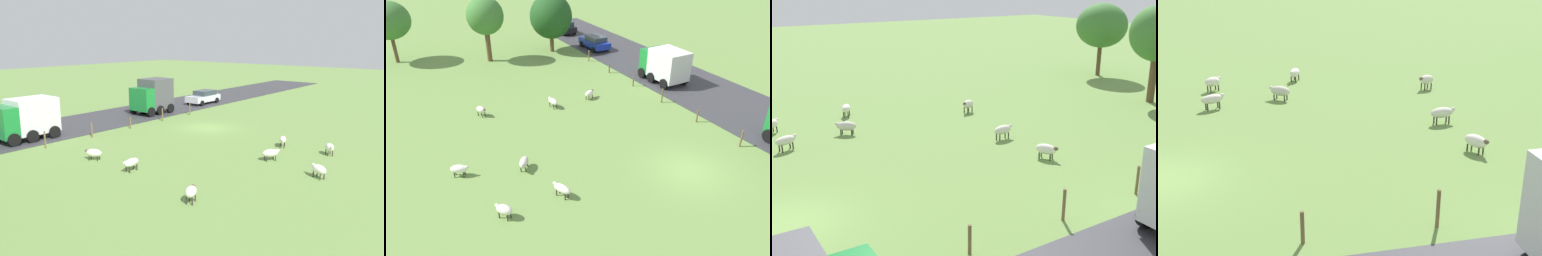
% 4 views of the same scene
% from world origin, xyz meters
% --- Properties ---
extents(ground_plane, '(160.00, 160.00, 0.00)m').
position_xyz_m(ground_plane, '(0.00, 0.00, 0.00)').
color(ground_plane, '#6B8E47').
extents(road_strip, '(8.00, 80.00, 0.06)m').
position_xyz_m(road_strip, '(10.09, 0.00, 0.03)').
color(road_strip, '#38383D').
rests_on(road_strip, ground_plane).
extents(sheep_0, '(1.19, 0.93, 0.75)m').
position_xyz_m(sheep_0, '(0.08, 12.28, 0.49)').
color(sheep_0, silver).
rests_on(sheep_0, ground_plane).
extents(sheep_1, '(0.88, 1.28, 0.79)m').
position_xyz_m(sheep_1, '(-8.01, 1.65, 0.55)').
color(sheep_1, silver).
rests_on(sheep_1, ground_plane).
extents(sheep_2, '(1.07, 1.24, 0.77)m').
position_xyz_m(sheep_2, '(-8.88, 5.15, 0.51)').
color(sheep_2, beige).
rests_on(sheep_2, ground_plane).
extents(sheep_3, '(0.84, 1.07, 0.84)m').
position_xyz_m(sheep_3, '(-9.14, 13.60, 0.56)').
color(sheep_3, silver).
rests_on(sheep_3, ground_plane).
extents(sheep_4, '(0.98, 1.07, 0.83)m').
position_xyz_m(sheep_4, '(-11.41, 1.57, 0.56)').
color(sheep_4, silver).
rests_on(sheep_4, ground_plane).
extents(sheep_5, '(0.61, 1.30, 0.80)m').
position_xyz_m(sheep_5, '(-3.46, 12.26, 0.54)').
color(sheep_5, silver).
rests_on(sheep_5, ground_plane).
extents(sheep_6, '(1.16, 0.92, 0.78)m').
position_xyz_m(sheep_6, '(-12.58, 6.39, 0.52)').
color(sheep_6, white).
rests_on(sheep_6, ground_plane).
extents(fence_post_0, '(0.12, 0.12, 1.21)m').
position_xyz_m(fence_post_0, '(5.12, -3.70, 0.60)').
color(fence_post_0, brown).
rests_on(fence_post_0, ground_plane).
extents(fence_post_1, '(0.12, 0.12, 1.27)m').
position_xyz_m(fence_post_1, '(5.12, 0.40, 0.63)').
color(fence_post_1, brown).
rests_on(fence_post_1, ground_plane).
extents(fence_post_2, '(0.12, 0.12, 1.03)m').
position_xyz_m(fence_post_2, '(5.12, 4.50, 0.52)').
color(fence_post_2, brown).
rests_on(fence_post_2, ground_plane).
extents(fence_post_3, '(0.12, 0.12, 1.25)m').
position_xyz_m(fence_post_3, '(5.12, 8.60, 0.62)').
color(fence_post_3, brown).
rests_on(fence_post_3, ground_plane).
extents(fence_post_4, '(0.12, 0.12, 1.26)m').
position_xyz_m(fence_post_4, '(5.12, 12.70, 0.63)').
color(fence_post_4, brown).
rests_on(fence_post_4, ground_plane).
extents(truck_0, '(2.81, 4.56, 3.17)m').
position_xyz_m(truck_0, '(8.38, 12.25, 1.77)').
color(truck_0, '#197F33').
rests_on(truck_0, road_strip).
extents(truck_1, '(2.84, 4.03, 3.58)m').
position_xyz_m(truck_1, '(8.52, -1.73, 1.92)').
color(truck_1, '#197F33').
rests_on(truck_1, road_strip).
extents(car_3, '(2.17, 4.51, 1.56)m').
position_xyz_m(car_3, '(8.23, -10.10, 0.88)').
color(car_3, silver).
rests_on(car_3, road_strip).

